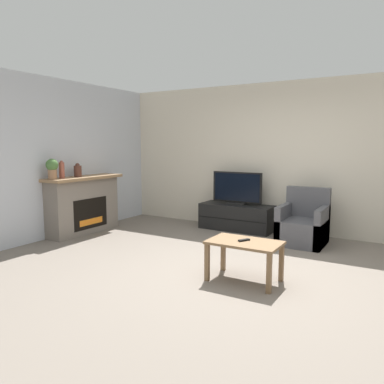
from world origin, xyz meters
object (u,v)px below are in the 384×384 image
(mantel_vase_left, at_px, (62,170))
(coffee_table, at_px, (244,248))
(tv, at_px, (237,189))
(fireplace, at_px, (83,204))
(mantel_vase_centre_left, at_px, (78,171))
(armchair, at_px, (303,226))
(tv_stand, at_px, (237,217))
(potted_plant, at_px, (52,168))
(remote, at_px, (244,240))

(mantel_vase_left, bearing_deg, coffee_table, -5.01)
(tv, bearing_deg, fireplace, -144.86)
(mantel_vase_centre_left, relative_size, armchair, 0.27)
(tv_stand, distance_m, armchair, 1.37)
(potted_plant, distance_m, coffee_table, 3.52)
(tv, relative_size, armchair, 1.08)
(mantel_vase_centre_left, bearing_deg, tv, 37.22)
(remote, bearing_deg, mantel_vase_centre_left, -160.81)
(mantel_vase_centre_left, bearing_deg, mantel_vase_left, -90.00)
(potted_plant, distance_m, remote, 3.49)
(tv, distance_m, remote, 2.63)
(tv_stand, relative_size, armchair, 1.52)
(potted_plant, xyz_separation_m, tv_stand, (2.27, 2.27, -0.98))
(armchair, bearing_deg, mantel_vase_left, -154.40)
(fireplace, xyz_separation_m, mantel_vase_left, (0.02, -0.46, 0.64))
(mantel_vase_left, distance_m, tv_stand, 3.21)
(mantel_vase_left, relative_size, armchair, 0.34)
(coffee_table, bearing_deg, remote, 134.39)
(fireplace, xyz_separation_m, potted_plant, (0.02, -0.65, 0.69))
(potted_plant, relative_size, tv, 0.35)
(mantel_vase_left, relative_size, potted_plant, 0.89)
(mantel_vase_centre_left, bearing_deg, armchair, 20.96)
(mantel_vase_centre_left, bearing_deg, fireplace, 98.26)
(mantel_vase_centre_left, relative_size, tv, 0.25)
(mantel_vase_left, xyz_separation_m, remote, (3.41, -0.29, -0.68))
(mantel_vase_left, distance_m, tv, 3.10)
(coffee_table, xyz_separation_m, remote, (-0.01, 0.01, 0.09))
(mantel_vase_centre_left, bearing_deg, coffee_table, -10.66)
(mantel_vase_centre_left, distance_m, potted_plant, 0.54)
(fireplace, relative_size, mantel_vase_centre_left, 6.31)
(tv_stand, xyz_separation_m, remote, (1.14, -2.36, 0.25))
(potted_plant, xyz_separation_m, tv, (2.27, 2.26, -0.45))
(mantel_vase_left, xyz_separation_m, potted_plant, (0.00, -0.19, 0.05))
(fireplace, height_order, tv_stand, fireplace)
(coffee_table, relative_size, remote, 5.56)
(mantel_vase_left, bearing_deg, tv_stand, 42.37)
(mantel_vase_left, bearing_deg, fireplace, 92.08)
(fireplace, bearing_deg, mantel_vase_centre_left, -81.74)
(mantel_vase_left, height_order, tv_stand, mantel_vase_left)
(remote, bearing_deg, armchair, 114.51)
(fireplace, bearing_deg, potted_plant, -88.53)
(coffee_table, bearing_deg, armchair, 85.19)
(tv_stand, xyz_separation_m, coffee_table, (1.15, -2.37, 0.16))
(coffee_table, bearing_deg, fireplace, 167.55)
(potted_plant, xyz_separation_m, remote, (3.41, -0.10, -0.73))
(fireplace, xyz_separation_m, tv_stand, (2.29, 1.61, -0.28))
(mantel_vase_centre_left, height_order, tv_stand, mantel_vase_centre_left)
(armchair, bearing_deg, tv_stand, 165.07)
(mantel_vase_left, height_order, remote, mantel_vase_left)
(armchair, distance_m, remote, 2.03)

